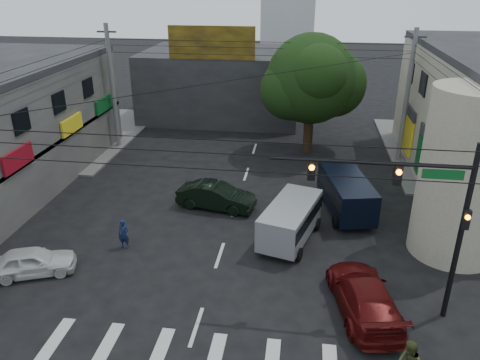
% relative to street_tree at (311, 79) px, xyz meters
% --- Properties ---
extents(ground, '(160.00, 160.00, 0.00)m').
position_rel_street_tree_xyz_m(ground, '(-4.00, -17.00, -5.47)').
color(ground, black).
rests_on(ground, ground).
extents(sidewalk_far_left, '(16.00, 16.00, 0.15)m').
position_rel_street_tree_xyz_m(sidewalk_far_left, '(-22.00, 1.00, -5.40)').
color(sidewalk_far_left, '#514F4C').
rests_on(sidewalk_far_left, ground).
extents(corner_column, '(4.00, 4.00, 8.00)m').
position_rel_street_tree_xyz_m(corner_column, '(7.00, -13.00, -1.47)').
color(corner_column, gray).
rests_on(corner_column, ground).
extents(building_far, '(14.00, 10.00, 6.00)m').
position_rel_street_tree_xyz_m(building_far, '(-8.00, 9.00, -2.47)').
color(building_far, '#232326').
rests_on(building_far, ground).
extents(billboard, '(7.00, 0.30, 2.60)m').
position_rel_street_tree_xyz_m(billboard, '(-8.00, 4.10, 1.83)').
color(billboard, olive).
rests_on(billboard, building_far).
extents(street_tree, '(6.40, 6.40, 8.70)m').
position_rel_street_tree_xyz_m(street_tree, '(0.00, 0.00, 0.00)').
color(street_tree, black).
rests_on(street_tree, ground).
extents(traffic_gantry, '(7.10, 0.35, 7.20)m').
position_rel_street_tree_xyz_m(traffic_gantry, '(3.82, -18.00, -0.64)').
color(traffic_gantry, black).
rests_on(traffic_gantry, ground).
extents(utility_pole_far_left, '(0.32, 0.32, 9.20)m').
position_rel_street_tree_xyz_m(utility_pole_far_left, '(-14.50, -1.00, -0.87)').
color(utility_pole_far_left, '#59595B').
rests_on(utility_pole_far_left, ground).
extents(utility_pole_far_right, '(0.32, 0.32, 9.20)m').
position_rel_street_tree_xyz_m(utility_pole_far_right, '(6.50, -1.00, -0.87)').
color(utility_pole_far_right, '#59595B').
rests_on(utility_pole_far_right, ground).
extents(dark_sedan, '(3.06, 4.97, 1.46)m').
position_rel_street_tree_xyz_m(dark_sedan, '(-5.08, -10.11, -4.74)').
color(dark_sedan, black).
rests_on(dark_sedan, ground).
extents(white_compact, '(4.03, 4.74, 1.27)m').
position_rel_street_tree_xyz_m(white_compact, '(-12.00, -17.62, -4.84)').
color(white_compact, silver).
rests_on(white_compact, ground).
extents(maroon_sedan, '(4.10, 5.99, 1.50)m').
position_rel_street_tree_xyz_m(maroon_sedan, '(2.36, -18.18, -4.72)').
color(maroon_sedan, '#4A0B0A').
rests_on(maroon_sedan, ground).
extents(silver_minivan, '(5.69, 4.42, 2.00)m').
position_rel_street_tree_xyz_m(silver_minivan, '(-0.75, -13.10, -4.47)').
color(silver_minivan, gray).
rests_on(silver_minivan, ground).
extents(navy_van, '(6.10, 4.19, 2.11)m').
position_rel_street_tree_xyz_m(navy_van, '(2.19, -9.58, -4.42)').
color(navy_van, black).
rests_on(navy_van, ground).
extents(traffic_officer, '(0.58, 0.40, 1.50)m').
position_rel_street_tree_xyz_m(traffic_officer, '(-8.74, -14.96, -4.72)').
color(traffic_officer, '#111B3E').
rests_on(traffic_officer, ground).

